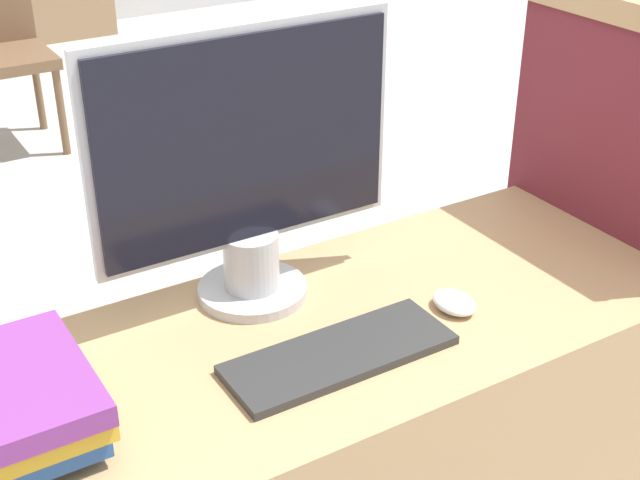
{
  "coord_description": "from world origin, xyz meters",
  "views": [
    {
      "loc": [
        -0.69,
        -0.83,
        1.62
      ],
      "look_at": [
        -0.03,
        0.25,
        0.94
      ],
      "focal_mm": 50.0,
      "sensor_mm": 36.0,
      "label": 1
    }
  ],
  "objects_px": {
    "monitor": "(247,167)",
    "book_stack": "(22,404)",
    "mouse": "(454,302)",
    "keyboard": "(340,354)"
  },
  "relations": [
    {
      "from": "mouse",
      "to": "monitor",
      "type": "bearing_deg",
      "value": 140.71
    },
    {
      "from": "mouse",
      "to": "keyboard",
      "type": "bearing_deg",
      "value": -175.72
    },
    {
      "from": "monitor",
      "to": "keyboard",
      "type": "height_order",
      "value": "monitor"
    },
    {
      "from": "monitor",
      "to": "keyboard",
      "type": "xyz_separation_m",
      "value": [
        0.03,
        -0.26,
        -0.25
      ]
    },
    {
      "from": "keyboard",
      "to": "book_stack",
      "type": "distance_m",
      "value": 0.51
    },
    {
      "from": "keyboard",
      "to": "book_stack",
      "type": "xyz_separation_m",
      "value": [
        -0.5,
        0.07,
        0.06
      ]
    },
    {
      "from": "monitor",
      "to": "mouse",
      "type": "relative_size",
      "value": 6.24
    },
    {
      "from": "monitor",
      "to": "mouse",
      "type": "bearing_deg",
      "value": -39.29
    },
    {
      "from": "monitor",
      "to": "keyboard",
      "type": "distance_m",
      "value": 0.36
    },
    {
      "from": "monitor",
      "to": "book_stack",
      "type": "bearing_deg",
      "value": -158.6
    }
  ]
}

